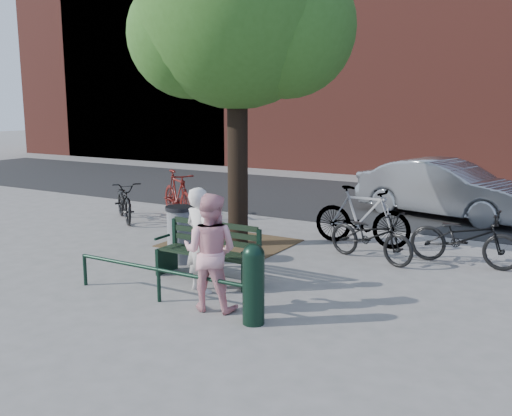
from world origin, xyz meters
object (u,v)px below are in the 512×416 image
Objects in this scene: bicycle_c at (371,236)px; bollard at (253,281)px; park_bench at (210,250)px; parked_car at (446,189)px; person_left at (200,240)px; person_right at (210,252)px; litter_bin at (180,234)px.

bollard is at bearing -168.76° from bicycle_c.
bollard is 0.61× the size of bicycle_c.
bollard is (1.60, -1.30, 0.10)m from park_bench.
parked_car is at bearing 12.59° from bicycle_c.
person_right is (0.57, -0.55, 0.02)m from person_left.
bollard reaches higher than park_bench.
parked_car is (1.92, 7.70, -0.08)m from person_left.
person_left is at bearing 179.76° from parked_car.
person_left reaches higher than bicycle_c.
person_left is 1.50× the size of bollard.
park_bench is at bearing 176.90° from parked_car.
parked_car is at bearing -112.21° from person_right.
person_left is at bearing -68.00° from park_bench.
parked_car is (3.18, 6.59, 0.20)m from litter_bin.
person_right reaches higher than bicycle_c.
bicycle_c is at bearing -169.43° from parked_car.
bicycle_c is at bearing 85.44° from bollard.
person_left is (0.24, -0.58, 0.32)m from park_bench.
person_left is 0.98× the size of person_right.
person_right is at bearing 178.57° from bicycle_c.
parked_car is at bearing 73.12° from park_bench.
parked_car is at bearing 86.21° from bollard.
litter_bin is at bearing 145.24° from bollard.
bicycle_c is (2.91, 1.85, -0.05)m from litter_bin.
litter_bin reaches higher than bicycle_c.
parked_car reaches higher than park_bench.
bicycle_c is 4.76m from parked_car.
park_bench is 0.40× the size of parked_car.
person_left reaches higher than park_bench.
person_left is 3.40m from bicycle_c.
park_bench is at bearing -49.53° from person_left.
park_bench is at bearing 141.00° from bollard.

